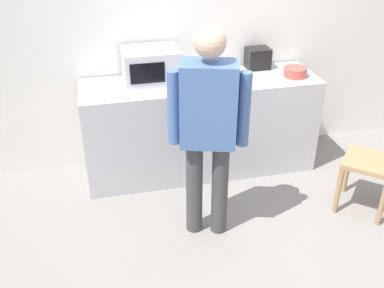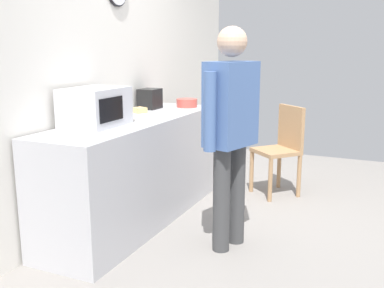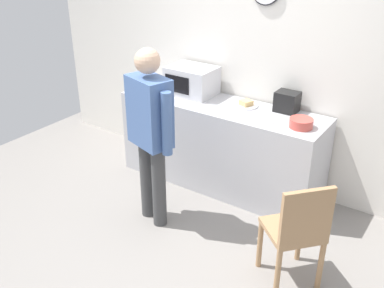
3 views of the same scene
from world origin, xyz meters
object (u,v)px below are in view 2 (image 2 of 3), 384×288
at_px(toaster, 150,99).
at_px(fork_utensil, 92,137).
at_px(sandwich_plate, 139,112).
at_px(spoon_utensil, 180,111).
at_px(salad_bowl, 187,103).
at_px(person_standing, 231,123).
at_px(wooden_chair, 282,146).
at_px(microwave, 95,107).

relative_size(toaster, fork_utensil, 1.29).
height_order(sandwich_plate, spoon_utensil, sandwich_plate).
relative_size(salad_bowl, person_standing, 0.13).
distance_m(toaster, wooden_chair, 1.47).
distance_m(toaster, fork_utensil, 1.52).
relative_size(spoon_utensil, person_standing, 0.10).
relative_size(spoon_utensil, wooden_chair, 0.18).
bearing_deg(spoon_utensil, microwave, 165.86).
xyz_separation_m(fork_utensil, spoon_utensil, (1.41, 0.01, 0.00)).
distance_m(microwave, sandwich_plate, 0.68).
relative_size(microwave, fork_utensil, 2.94).
bearing_deg(microwave, spoon_utensil, -14.14).
bearing_deg(wooden_chair, microwave, 147.25).
height_order(microwave, salad_bowl, microwave).
distance_m(fork_utensil, person_standing, 1.02).
height_order(fork_utensil, wooden_chair, wooden_chair).
xyz_separation_m(salad_bowl, fork_utensil, (-1.73, -0.08, -0.04)).
relative_size(microwave, person_standing, 0.30).
height_order(salad_bowl, wooden_chair, salad_bowl).
bearing_deg(wooden_chair, person_standing, 177.19).
bearing_deg(toaster, wooden_chair, -61.42).
height_order(salad_bowl, toaster, toaster).
bearing_deg(spoon_utensil, fork_utensil, -179.56).
bearing_deg(fork_utensil, sandwich_plate, 13.75).
bearing_deg(microwave, sandwich_plate, 0.00).
xyz_separation_m(spoon_utensil, person_standing, (-0.74, -0.78, 0.05)).
bearing_deg(wooden_chair, fork_utensil, 158.45).
height_order(microwave, wooden_chair, microwave).
xyz_separation_m(sandwich_plate, toaster, (0.39, 0.11, 0.08)).
relative_size(microwave, spoon_utensil, 2.94).
bearing_deg(fork_utensil, toaster, 14.18).
height_order(sandwich_plate, person_standing, person_standing).
height_order(fork_utensil, spoon_utensil, same).
distance_m(sandwich_plate, wooden_chair, 1.58).
distance_m(sandwich_plate, fork_utensil, 1.11).
distance_m(microwave, spoon_utensil, 1.04).
height_order(person_standing, wooden_chair, person_standing).
distance_m(salad_bowl, spoon_utensil, 0.33).
xyz_separation_m(toaster, fork_utensil, (-1.47, -0.37, -0.10)).
distance_m(fork_utensil, wooden_chair, 2.32).
xyz_separation_m(toaster, spoon_utensil, (-0.05, -0.36, -0.10)).
distance_m(sandwich_plate, spoon_utensil, 0.42).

